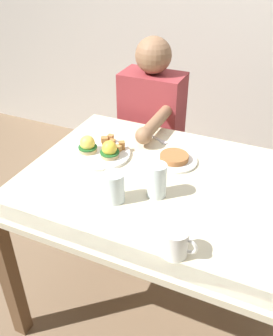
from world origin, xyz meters
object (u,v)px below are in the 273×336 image
coffee_mug (176,242)px  diner_person (150,127)px  side_plate (174,159)px  water_glass_near (114,189)px  water_glass_far (157,182)px  fork (157,139)px  eggs_benedict_plate (100,150)px  dining_table (168,205)px

coffee_mug → diner_person: size_ratio=0.10×
side_plate → diner_person: bearing=123.4°
water_glass_near → water_glass_far: (0.13, 0.09, 0.01)m
fork → eggs_benedict_plate: bearing=-125.6°
water_glass_near → diner_person: bearing=102.5°
dining_table → coffee_mug: bearing=-67.5°
water_glass_far → side_plate: bearing=93.8°
eggs_benedict_plate → diner_person: bearing=86.5°
coffee_mug → water_glass_far: water_glass_far is taller
dining_table → diner_person: size_ratio=1.05×
water_glass_near → side_plate: water_glass_near is taller
eggs_benedict_plate → coffee_mug: coffee_mug is taller
dining_table → eggs_benedict_plate: bearing=166.9°
water_glass_far → diner_person: 0.76m
coffee_mug → diner_person: 1.06m
side_plate → eggs_benedict_plate: bearing=-165.4°
dining_table → diner_person: bearing=118.6°
water_glass_near → side_plate: bearing=71.5°
dining_table → water_glass_near: bearing=-131.3°
dining_table → eggs_benedict_plate: (-0.36, 0.08, 0.13)m
side_plate → diner_person: size_ratio=0.18×
fork → side_plate: (0.14, -0.16, 0.01)m
dining_table → fork: size_ratio=8.12×
coffee_mug → dining_table: bearing=112.5°
eggs_benedict_plate → fork: 0.30m
side_plate → water_glass_far: bearing=-86.2°
side_plate → dining_table: bearing=-76.4°
fork → diner_person: bearing=117.7°
eggs_benedict_plate → water_glass_far: bearing=-26.5°
water_glass_near → side_plate: size_ratio=0.59×
side_plate → water_glass_near: bearing=-108.5°
water_glass_near → dining_table: bearing=48.7°
coffee_mug → eggs_benedict_plate: bearing=139.7°
coffee_mug → water_glass_far: size_ratio=0.82×
fork → coffee_mug: bearing=-64.1°
coffee_mug → fork: size_ratio=0.75×
coffee_mug → side_plate: (-0.18, 0.51, -0.04)m
eggs_benedict_plate → diner_person: (0.03, 0.52, -0.12)m
eggs_benedict_plate → coffee_mug: size_ratio=2.42×
dining_table → fork: 0.39m
water_glass_near → side_plate: (0.11, 0.34, -0.04)m
coffee_mug → side_plate: 0.54m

